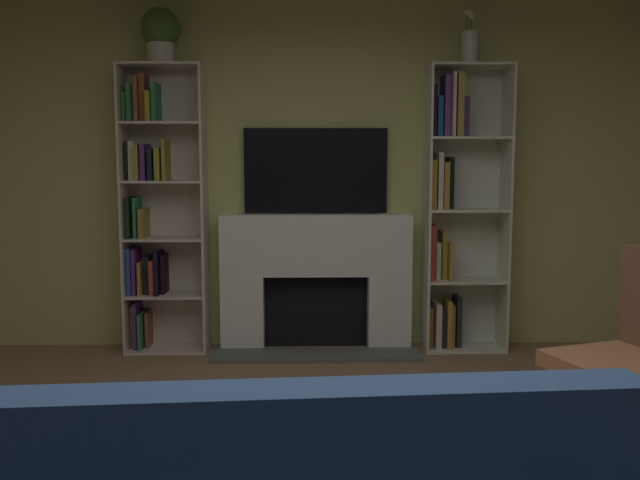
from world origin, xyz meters
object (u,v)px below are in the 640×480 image
at_px(tv, 316,171).
at_px(vase_with_flowers, 469,46).
at_px(bookshelf_left, 157,208).
at_px(bookshelf_right, 454,210).
at_px(armchair, 638,354).
at_px(potted_plant, 160,33).
at_px(fireplace, 316,278).

bearing_deg(tv, vase_with_flowers, -6.02).
xyz_separation_m(bookshelf_left, vase_with_flowers, (2.34, -0.04, 1.20)).
height_order(bookshelf_right, vase_with_flowers, vase_with_flowers).
xyz_separation_m(vase_with_flowers, armchair, (0.36, -2.00, -1.76)).
relative_size(potted_plant, vase_with_flowers, 1.01).
distance_m(tv, bookshelf_right, 1.10).
bearing_deg(bookshelf_left, armchair, -36.89).
xyz_separation_m(bookshelf_right, armchair, (0.44, -2.02, -0.54)).
xyz_separation_m(bookshelf_left, potted_plant, (0.07, -0.04, 1.29)).
bearing_deg(bookshelf_left, bookshelf_right, -0.17).
xyz_separation_m(tv, bookshelf_left, (-1.21, -0.08, -0.28)).
bearing_deg(armchair, potted_plant, 142.88).
bearing_deg(armchair, bookshelf_left, 143.11).
distance_m(fireplace, vase_with_flowers, 2.07).
bearing_deg(vase_with_flowers, tv, 173.98).
bearing_deg(potted_plant, tv, 6.03).
bearing_deg(fireplace, armchair, -53.47).
relative_size(bookshelf_right, potted_plant, 5.32).
distance_m(tv, potted_plant, 1.52).
relative_size(fireplace, potted_plant, 3.84).
distance_m(bookshelf_right, armchair, 2.14).
bearing_deg(fireplace, bookshelf_right, -0.04).
xyz_separation_m(bookshelf_right, potted_plant, (-2.19, -0.03, 1.31)).
xyz_separation_m(fireplace, potted_plant, (-1.14, -0.03, 1.82)).
distance_m(tv, bookshelf_left, 1.24).
relative_size(fireplace, tv, 1.42).
xyz_separation_m(tv, armchair, (1.50, -2.12, -0.84)).
xyz_separation_m(fireplace, vase_with_flowers, (1.14, -0.03, 1.74)).
height_order(potted_plant, vase_with_flowers, potted_plant).
height_order(vase_with_flowers, armchair, vase_with_flowers).
relative_size(bookshelf_left, armchair, 2.12).
bearing_deg(vase_with_flowers, bookshelf_right, 159.43).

